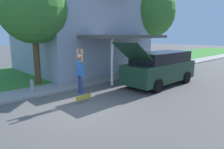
{
  "coord_description": "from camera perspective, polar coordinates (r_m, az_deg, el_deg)",
  "views": [
    {
      "loc": [
        6.55,
        -4.3,
        2.94
      ],
      "look_at": [
        -0.29,
        2.1,
        1.11
      ],
      "focal_mm": 32.0,
      "sensor_mm": 36.0,
      "label": 1
    }
  ],
  "objects": [
    {
      "name": "ground_plane",
      "position": [
        8.37,
        -9.32,
        -9.67
      ],
      "size": [
        120.0,
        120.0,
        0.0
      ],
      "primitive_type": "plane",
      "color": "#54514F"
    },
    {
      "name": "lawn",
      "position": [
        18.06,
        -7.7,
        1.7
      ],
      "size": [
        10.0,
        80.0,
        0.08
      ],
      "color": "#387F2D",
      "rests_on": "ground_plane"
    },
    {
      "name": "sidewalk",
      "position": [
        14.75,
        2.28,
        -0.27
      ],
      "size": [
        1.8,
        80.0,
        0.1
      ],
      "color": "gray",
      "rests_on": "ground_plane"
    },
    {
      "name": "house",
      "position": [
        17.95,
        -9.33,
        16.02
      ],
      "size": [
        11.43,
        9.74,
        8.63
      ],
      "color": "#99A3B2",
      "rests_on": "lawn"
    },
    {
      "name": "lawn_tree_near",
      "position": [
        12.66,
        -21.59,
        16.9
      ],
      "size": [
        3.88,
        3.88,
        6.28
      ],
      "color": "brown",
      "rests_on": "lawn"
    },
    {
      "name": "lawn_tree_far",
      "position": [
        19.1,
        10.34,
        17.18
      ],
      "size": [
        4.8,
        4.8,
        7.37
      ],
      "color": "brown",
      "rests_on": "lawn"
    },
    {
      "name": "suv_parked",
      "position": [
        12.34,
        13.55,
        1.96
      ],
      "size": [
        2.11,
        5.72,
        2.63
      ],
      "color": "#193823",
      "rests_on": "ground_plane"
    },
    {
      "name": "skateboarder",
      "position": [
        8.75,
        -9.09,
        1.01
      ],
      "size": [
        0.41,
        0.23,
        1.96
      ],
      "color": "navy",
      "rests_on": "ground_plane"
    },
    {
      "name": "skateboard",
      "position": [
        8.99,
        -8.16,
        -6.5
      ],
      "size": [
        0.15,
        0.83,
        0.24
      ],
      "color": "#A89323",
      "rests_on": "ground_plane"
    },
    {
      "name": "fire_hydrant",
      "position": [
        11.22,
        -21.89,
        -2.86
      ],
      "size": [
        0.2,
        0.2,
        0.61
      ],
      "color": "#99999E",
      "rests_on": "sidewalk"
    }
  ]
}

